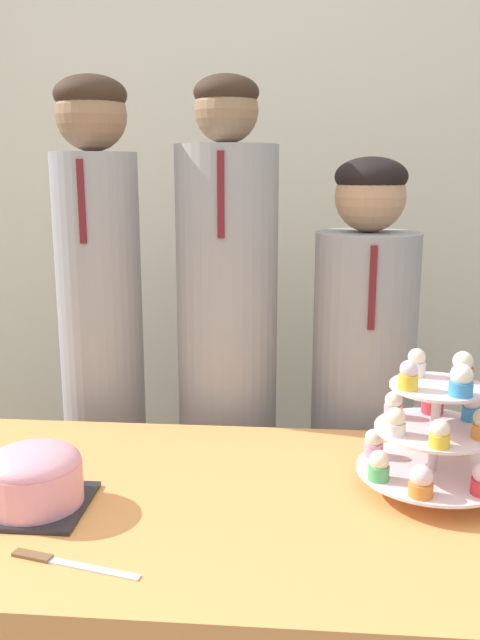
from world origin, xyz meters
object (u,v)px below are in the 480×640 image
object	(u,v)px
cake_knife	(54,561)
student_1	(228,381)
round_cake	(34,477)
student_2	(361,417)
student_0	(103,365)
cupcake_stand	(436,432)

from	to	relation	value
cake_knife	student_1	distance (m)	0.90
round_cake	student_2	size ratio (longest dim) A/B	0.14
student_0	round_cake	bearing A→B (deg)	-85.12
cake_knife	student_0	size ratio (longest dim) A/B	0.15
round_cake	cake_knife	bearing A→B (deg)	-60.65
student_2	round_cake	bearing A→B (deg)	-135.56
round_cake	cake_knife	world-z (taller)	round_cake
student_1	student_2	distance (m)	0.40
cake_knife	student_2	xyz separation A→B (m)	(0.60, 0.87, -0.05)
round_cake	student_2	world-z (taller)	student_2
student_0	student_1	world-z (taller)	student_0
cake_knife	student_2	bearing A→B (deg)	68.69
round_cake	student_1	world-z (taller)	student_1
cupcake_stand	student_1	size ratio (longest dim) A/B	0.19
cake_knife	student_2	world-z (taller)	student_2
student_0	student_1	xyz separation A→B (m)	(0.37, 0.00, -0.04)
cupcake_stand	student_1	xyz separation A→B (m)	(-0.49, 0.55, -0.08)
student_2	student_1	bearing A→B (deg)	180.00
student_0	student_2	bearing A→B (deg)	-0.00
cupcake_stand	cake_knife	bearing A→B (deg)	-155.38
student_0	student_2	world-z (taller)	student_0
round_cake	cake_knife	distance (m)	0.22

